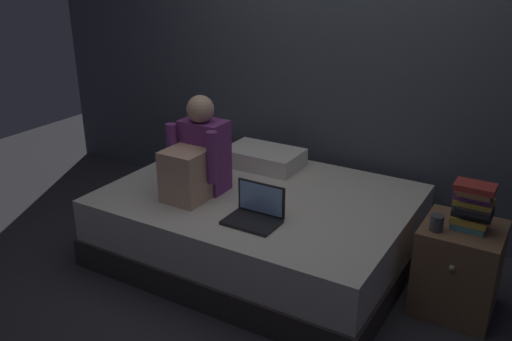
{
  "coord_description": "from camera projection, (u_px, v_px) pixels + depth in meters",
  "views": [
    {
      "loc": [
        1.49,
        -2.59,
        1.98
      ],
      "look_at": [
        -0.11,
        0.1,
        0.72
      ],
      "focal_mm": 38.45,
      "sensor_mm": 36.0,
      "label": 1
    }
  ],
  "objects": [
    {
      "name": "person_sitting",
      "position": [
        197.0,
        158.0,
        3.57
      ],
      "size": [
        0.39,
        0.44,
        0.66
      ],
      "color": "#75337A",
      "rests_on": "bed"
    },
    {
      "name": "mug",
      "position": [
        437.0,
        223.0,
        3.02
      ],
      "size": [
        0.08,
        0.08,
        0.09
      ],
      "primitive_type": "cylinder",
      "color": "#3D3D42",
      "rests_on": "nightstand"
    },
    {
      "name": "laptop",
      "position": [
        256.0,
        212.0,
        3.27
      ],
      "size": [
        0.32,
        0.23,
        0.22
      ],
      "color": "black",
      "rests_on": "bed"
    },
    {
      "name": "wall_back",
      "position": [
        346.0,
        45.0,
        3.96
      ],
      "size": [
        5.6,
        0.1,
        2.7
      ],
      "primitive_type": "cube",
      "color": "#424751",
      "rests_on": "ground_plane"
    },
    {
      "name": "ground_plane",
      "position": [
        263.0,
        283.0,
        3.51
      ],
      "size": [
        8.0,
        8.0,
        0.0
      ],
      "primitive_type": "plane",
      "color": "#2D2D33"
    },
    {
      "name": "bed",
      "position": [
        259.0,
        225.0,
        3.76
      ],
      "size": [
        2.0,
        1.5,
        0.47
      ],
      "color": "#332D2B",
      "rests_on": "ground_plane"
    },
    {
      "name": "book_stack",
      "position": [
        473.0,
        206.0,
        3.0
      ],
      "size": [
        0.21,
        0.17,
        0.27
      ],
      "color": "teal",
      "rests_on": "nightstand"
    },
    {
      "name": "pillow",
      "position": [
        264.0,
        157.0,
        4.11
      ],
      "size": [
        0.56,
        0.36,
        0.13
      ],
      "primitive_type": "cube",
      "color": "silver",
      "rests_on": "bed"
    },
    {
      "name": "nightstand",
      "position": [
        458.0,
        268.0,
        3.18
      ],
      "size": [
        0.44,
        0.46,
        0.54
      ],
      "color": "brown",
      "rests_on": "ground_plane"
    }
  ]
}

